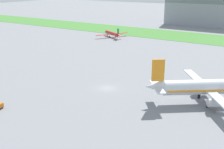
{
  "coord_description": "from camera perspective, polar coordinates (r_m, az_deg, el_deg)",
  "views": [
    {
      "loc": [
        39.38,
        -58.66,
        26.6
      ],
      "look_at": [
        -0.21,
        2.78,
        3.0
      ],
      "focal_mm": 46.08,
      "sensor_mm": 36.0,
      "label": 1
    }
  ],
  "objects": [
    {
      "name": "hangar_distant",
      "position": [
        198.5,
        18.31,
        13.64
      ],
      "size": [
        47.84,
        24.77,
        31.34
      ],
      "color": "#9399A3",
      "rests_on": "ground_plane"
    },
    {
      "name": "airplane_taxiing_turboprop",
      "position": [
        145.63,
        0.01,
        8.15
      ],
      "size": [
        13.99,
        16.06,
        5.31
      ],
      "rotation": [
        0.0,
        0.0,
        2.64
      ],
      "color": "red",
      "rests_on": "ground_plane"
    },
    {
      "name": "airplane_midfield_jet",
      "position": [
        68.91,
        18.62,
        -2.4
      ],
      "size": [
        25.51,
        25.19,
        10.57
      ],
      "rotation": [
        0.0,
        0.0,
        0.64
      ],
      "color": "silver",
      "rests_on": "ground_plane"
    },
    {
      "name": "grass_taxiway_strip",
      "position": [
        150.1,
        17.18,
        6.91
      ],
      "size": [
        360.0,
        28.0,
        0.08
      ],
      "primitive_type": "cube",
      "color": "#478438",
      "rests_on": "ground_plane"
    },
    {
      "name": "ground_plane",
      "position": [
        75.5,
        -1.01,
        -2.74
      ],
      "size": [
        600.0,
        600.0,
        0.0
      ],
      "primitive_type": "plane",
      "color": "gray"
    }
  ]
}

